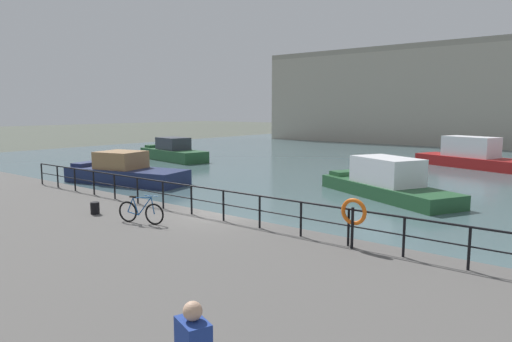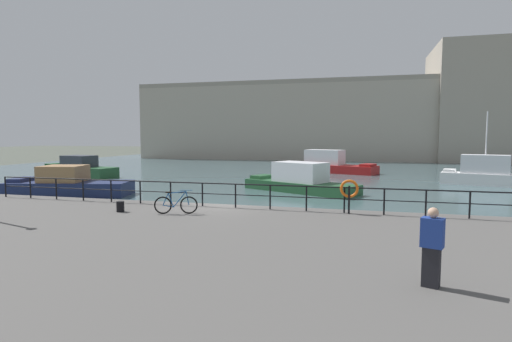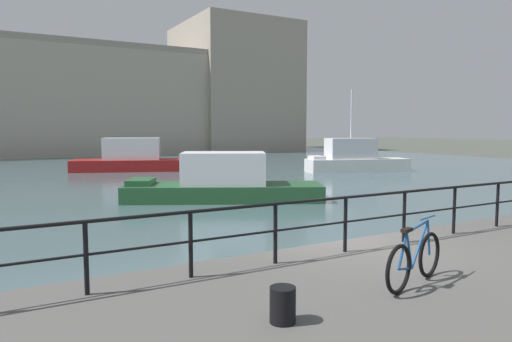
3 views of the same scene
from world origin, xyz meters
TOP-DOWN VIEW (x-y plane):
  - ground_plane at (0.00, 0.00)m, footprint 240.00×240.00m
  - water_basin at (0.00, 30.20)m, footprint 80.00×60.00m
  - quay_promenade at (0.00, -6.50)m, footprint 56.00×13.00m
  - moored_cabin_cruiser at (2.84, 26.42)m, footprint 10.15×5.95m
  - moored_white_yacht at (2.08, 10.50)m, footprint 8.59×6.00m
  - moored_green_narrowboat at (-12.45, 4.84)m, footprint 8.17×4.34m
  - moored_small_launch at (-19.83, 15.30)m, footprint 8.03×3.79m
  - quay_railing at (0.14, -0.75)m, footprint 23.61×0.07m
  - parked_bicycle at (-0.99, -2.74)m, footprint 1.71×0.58m
  - mooring_bollard at (-3.45, -2.91)m, footprint 0.32×0.32m
  - life_ring_stand at (5.83, -0.86)m, footprint 0.75×0.16m

SIDE VIEW (x-z plane):
  - ground_plane at x=0.00m, z-range 0.00..0.00m
  - water_basin at x=0.00m, z-range 0.00..0.01m
  - quay_promenade at x=0.00m, z-range 0.00..0.74m
  - moored_green_narrowboat at x=-12.45m, z-range -0.27..1.69m
  - moored_small_launch at x=-19.83m, z-range -0.26..1.79m
  - moored_white_yacht at x=2.08m, z-range -0.24..1.83m
  - moored_cabin_cruiser at x=2.84m, z-range -0.34..2.08m
  - mooring_bollard at x=-3.45m, z-range 0.74..1.18m
  - parked_bicycle at x=-0.99m, z-range 0.64..1.62m
  - quay_railing at x=0.14m, z-range 0.94..2.01m
  - life_ring_stand at x=5.83m, z-range 1.02..2.41m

